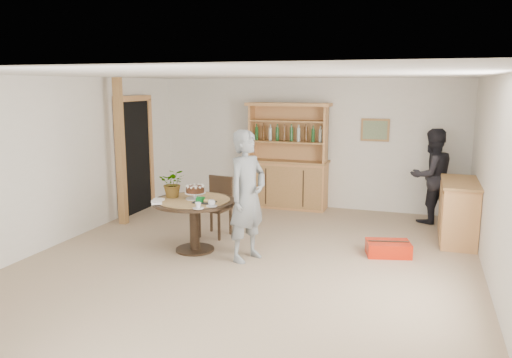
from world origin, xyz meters
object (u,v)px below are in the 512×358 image
object	(u,v)px
sideboard	(459,211)
dining_chair	(217,202)
teen_boy	(247,196)
adult_person	(432,176)
hutch	(288,173)
red_suitcase	(388,248)
dining_table	(194,210)

from	to	relation	value
sideboard	dining_chair	bearing A→B (deg)	-166.39
teen_boy	adult_person	world-z (taller)	teen_boy
hutch	dining_chair	distance (m)	2.21
hutch	red_suitcase	size ratio (longest dim) A/B	3.00
sideboard	dining_chair	world-z (taller)	dining_chair
hutch	adult_person	world-z (taller)	hutch
sideboard	dining_table	distance (m)	4.03
sideboard	hutch	bearing A→B (deg)	157.79
hutch	teen_boy	size ratio (longest dim) A/B	1.14
hutch	sideboard	bearing A→B (deg)	-22.21
hutch	red_suitcase	xyz separation A→B (m)	(2.08, -2.27, -0.59)
dining_table	red_suitcase	xyz separation A→B (m)	(2.69, 0.68, -0.50)
teen_boy	red_suitcase	distance (m)	2.15
adult_person	red_suitcase	size ratio (longest dim) A/B	2.42
hutch	dining_chair	size ratio (longest dim) A/B	2.16
dining_chair	red_suitcase	bearing A→B (deg)	4.71
hutch	dining_chair	xyz separation A→B (m)	(-0.59, -2.12, -0.15)
hutch	adult_person	bearing A→B (deg)	-5.23
adult_person	teen_boy	bearing A→B (deg)	14.16
sideboard	adult_person	bearing A→B (deg)	112.13
teen_boy	hutch	bearing A→B (deg)	26.56
sideboard	dining_chair	distance (m)	3.74
sideboard	adult_person	world-z (taller)	adult_person
teen_boy	dining_chair	bearing A→B (deg)	64.08
dining_chair	adult_person	world-z (taller)	adult_person
hutch	teen_boy	world-z (taller)	hutch
hutch	dining_table	xyz separation A→B (m)	(-0.61, -2.95, -0.08)
dining_table	red_suitcase	distance (m)	2.82
sideboard	adult_person	size ratio (longest dim) A/B	0.77
hutch	dining_table	world-z (taller)	hutch
hutch	dining_chair	world-z (taller)	hutch
dining_table	teen_boy	bearing A→B (deg)	-6.71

